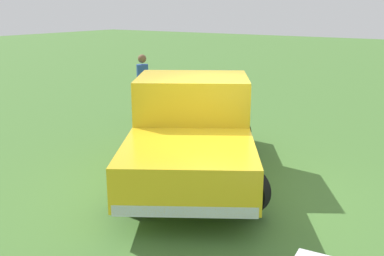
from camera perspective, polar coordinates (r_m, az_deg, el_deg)
name	(u,v)px	position (r m, az deg, el deg)	size (l,w,h in m)	color
ground_plane	(227,191)	(7.76, 4.44, -7.96)	(80.00, 80.00, 0.00)	#477533
pickup_truck	(192,125)	(8.31, 0.03, 0.42)	(4.35, 5.38, 1.80)	black
person_bystander	(143,82)	(12.59, -6.22, 5.73)	(0.39, 0.39, 1.77)	#7A6B51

